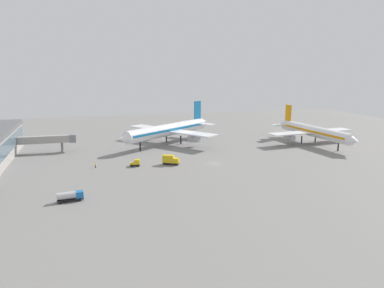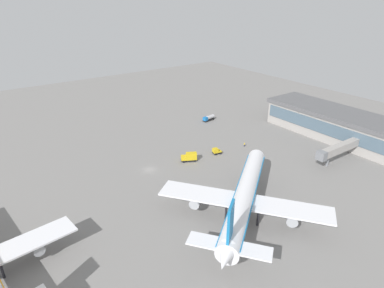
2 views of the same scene
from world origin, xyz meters
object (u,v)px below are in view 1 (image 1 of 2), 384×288
Objects in this scene: airplane_taxiing at (169,130)px; catering_truck at (170,160)px; airplane_at_gate at (313,131)px; baggage_tug at (136,163)px; fuel_truck at (70,196)px; ground_crew_worker at (95,165)px.

catering_truck is at bearing 42.14° from airplane_taxiing.
airplane_at_gate is 14.26× the size of baggage_tug.
catering_truck is at bearing 7.17° from baggage_tug.
catering_truck is at bearing 33.96° from fuel_truck.
airplane_taxiing is 7.39× the size of fuel_truck.
airplane_at_gate is 1.05× the size of airplane_taxiing.
catering_truck is 0.90× the size of fuel_truck.
airplane_at_gate is 30.17× the size of ground_crew_worker.
airplane_taxiing is at bearing -111.55° from airplane_at_gate.
airplane_at_gate is at bearing 24.74° from baggage_tug.
fuel_truck is 32.11m from ground_crew_worker.
airplane_taxiing reaches higher than fuel_truck.
fuel_truck is at bearing -89.92° from ground_crew_worker.
fuel_truck is 3.90× the size of ground_crew_worker.
baggage_tug is at bearing 47.78° from fuel_truck.
catering_truck reaches higher than fuel_truck.
baggage_tug is 2.12× the size of ground_crew_worker.
baggage_tug is (-1.07, -11.68, -0.54)m from catering_truck.
catering_truck is 25.10m from ground_crew_worker.
airplane_taxiing is 74.77m from fuel_truck.
airplane_taxiing is 38.91m from baggage_tug.
catering_truck is 1.65× the size of baggage_tug.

